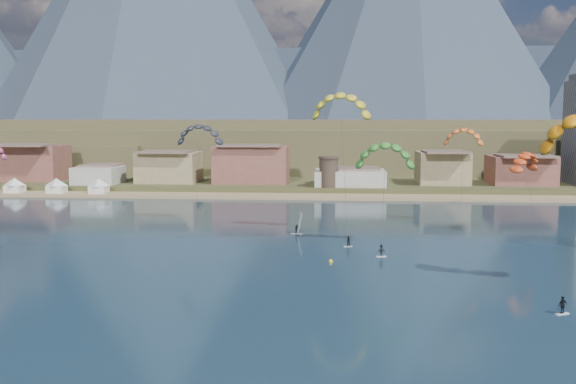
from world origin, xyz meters
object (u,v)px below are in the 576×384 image
(watchtower, at_px, (329,172))
(windsurfer, at_px, (298,227))
(buoy, at_px, (331,261))
(kitesurfer_green, at_px, (385,152))
(kitesurfer_yellow, at_px, (341,102))

(watchtower, height_order, windsurfer, watchtower)
(watchtower, relative_size, windsurfer, 2.17)
(windsurfer, bearing_deg, buoy, -74.45)
(windsurfer, height_order, buoy, windsurfer)
(watchtower, xyz_separation_m, kitesurfer_green, (10.41, -72.39, 9.31))
(kitesurfer_green, bearing_deg, kitesurfer_yellow, 126.74)
(kitesurfer_green, relative_size, windsurfer, 4.74)
(kitesurfer_green, height_order, buoy, kitesurfer_green)
(watchtower, distance_m, buoy, 86.27)
(watchtower, relative_size, buoy, 13.11)
(watchtower, xyz_separation_m, kitesurfer_yellow, (3.11, -62.61, 17.75))
(kitesurfer_yellow, bearing_deg, windsurfer, -177.46)
(kitesurfer_green, height_order, windsurfer, kitesurfer_green)
(windsurfer, relative_size, buoy, 6.03)
(windsurfer, bearing_deg, kitesurfer_green, -31.96)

